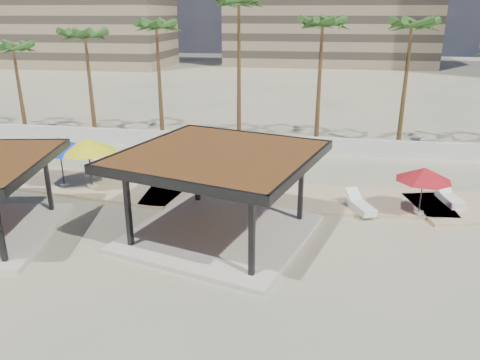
{
  "coord_description": "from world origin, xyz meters",
  "views": [
    {
      "loc": [
        3.11,
        -16.32,
        9.42
      ],
      "look_at": [
        -0.67,
        5.77,
        1.4
      ],
      "focal_mm": 35.0,
      "sensor_mm": 36.0,
      "label": 1
    }
  ],
  "objects_px": {
    "lounger_b": "(449,198)",
    "lounger_a": "(96,168)",
    "lounger_c": "(360,206)",
    "umbrella_c": "(424,174)",
    "pavilion_central": "(220,187)"
  },
  "relations": [
    {
      "from": "lounger_a",
      "to": "lounger_c",
      "type": "height_order",
      "value": "lounger_a"
    },
    {
      "from": "umbrella_c",
      "to": "lounger_b",
      "type": "relative_size",
      "value": 1.41
    },
    {
      "from": "umbrella_c",
      "to": "lounger_a",
      "type": "relative_size",
      "value": 1.32
    },
    {
      "from": "pavilion_central",
      "to": "lounger_b",
      "type": "height_order",
      "value": "pavilion_central"
    },
    {
      "from": "lounger_b",
      "to": "lounger_c",
      "type": "relative_size",
      "value": 1.02
    },
    {
      "from": "umbrella_c",
      "to": "lounger_b",
      "type": "distance_m",
      "value": 3.18
    },
    {
      "from": "lounger_a",
      "to": "lounger_b",
      "type": "height_order",
      "value": "lounger_a"
    },
    {
      "from": "lounger_b",
      "to": "umbrella_c",
      "type": "bearing_deg",
      "value": 123.7
    },
    {
      "from": "lounger_c",
      "to": "lounger_a",
      "type": "bearing_deg",
      "value": 53.49
    },
    {
      "from": "lounger_b",
      "to": "lounger_a",
      "type": "bearing_deg",
      "value": 74.44
    },
    {
      "from": "pavilion_central",
      "to": "lounger_c",
      "type": "bearing_deg",
      "value": 45.64
    },
    {
      "from": "umbrella_c",
      "to": "lounger_b",
      "type": "xyz_separation_m",
      "value": [
        1.83,
        1.83,
        -1.84
      ]
    },
    {
      "from": "pavilion_central",
      "to": "umbrella_c",
      "type": "distance_m",
      "value": 9.83
    },
    {
      "from": "pavilion_central",
      "to": "umbrella_c",
      "type": "relative_size",
      "value": 2.96
    },
    {
      "from": "umbrella_c",
      "to": "lounger_a",
      "type": "height_order",
      "value": "umbrella_c"
    }
  ]
}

